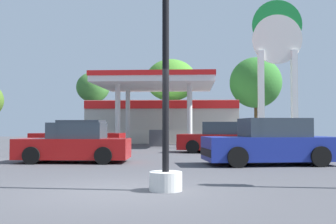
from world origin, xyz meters
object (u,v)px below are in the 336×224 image
object	(u,v)px
traffic_signal_2	(164,125)
tree_3	(256,83)
car_3	(79,138)
car_5	(270,144)
station_pole_sign	(277,55)
tree_2	(171,80)
car_1	(74,144)
tree_1	(93,88)
car_4	(223,139)

from	to	relation	value
traffic_signal_2	tree_3	distance (m)	29.24
car_3	tree_3	distance (m)	20.22
car_5	station_pole_sign	bearing A→B (deg)	77.43
tree_2	station_pole_sign	bearing A→B (deg)	-46.16
tree_2	car_5	bearing A→B (deg)	-78.97
car_1	car_5	world-z (taller)	car_5
station_pole_sign	car_3	bearing A→B (deg)	-142.51
car_1	tree_2	bearing A→B (deg)	84.31
tree_1	tree_3	bearing A→B (deg)	0.39
tree_1	station_pole_sign	bearing A→B (deg)	-24.18
car_3	car_4	size ratio (longest dim) A/B	1.00
car_1	tree_2	world-z (taller)	tree_2
car_1	car_5	xyz separation A→B (m)	(7.01, -0.51, 0.06)
car_5	car_4	bearing A→B (deg)	100.19
tree_2	car_4	bearing A→B (deg)	-78.66
car_3	car_5	bearing A→B (deg)	-36.82
car_1	car_3	size ratio (longest dim) A/B	0.90
car_3	tree_2	bearing A→B (deg)	77.82
station_pole_sign	tree_2	world-z (taller)	station_pole_sign
car_3	tree_1	size ratio (longest dim) A/B	0.73
tree_2	tree_3	bearing A→B (deg)	-11.60
car_3	tree_2	size ratio (longest dim) A/B	0.60
traffic_signal_2	tree_3	size ratio (longest dim) A/B	0.63
car_1	traffic_signal_2	size ratio (longest dim) A/B	0.87
car_1	traffic_signal_2	distance (m)	7.47
traffic_signal_2	tree_3	world-z (taller)	tree_3
car_3	tree_2	distance (m)	18.70
station_pole_sign	car_3	xyz separation A→B (m)	(-11.94, -9.16, -5.78)
tree_2	tree_1	bearing A→B (deg)	-166.67
car_4	car_5	distance (m)	6.55
car_5	tree_1	world-z (taller)	tree_1
car_5	tree_2	xyz separation A→B (m)	(-4.68, 23.98, 4.94)
car_3	tree_2	xyz separation A→B (m)	(3.81, 17.63, 4.92)
car_3	traffic_signal_2	xyz separation A→B (m)	(5.23, -12.25, 0.61)
car_3	traffic_signal_2	bearing A→B (deg)	-66.86
station_pole_sign	tree_1	xyz separation A→B (m)	(-15.16, 6.81, -1.69)
station_pole_sign	traffic_signal_2	world-z (taller)	station_pole_sign
car_5	tree_1	size ratio (longest dim) A/B	0.75
car_3	car_4	xyz separation A→B (m)	(7.32, 0.10, -0.04)
car_1	car_4	size ratio (longest dim) A/B	0.90
tree_3	car_5	bearing A→B (deg)	-97.49
car_3	traffic_signal_2	world-z (taller)	traffic_signal_2
tree_3	car_1	bearing A→B (deg)	-114.45
car_5	tree_3	size ratio (longest dim) A/B	0.63
station_pole_sign	tree_3	world-z (taller)	station_pole_sign
tree_1	tree_3	size ratio (longest dim) A/B	0.84
car_3	car_5	xyz separation A→B (m)	(8.48, -6.35, -0.02)
car_1	tree_1	xyz separation A→B (m)	(-4.69, 21.80, 4.18)
car_1	car_3	xyz separation A→B (m)	(-1.47, 5.84, 0.08)
traffic_signal_2	tree_1	bearing A→B (deg)	106.68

